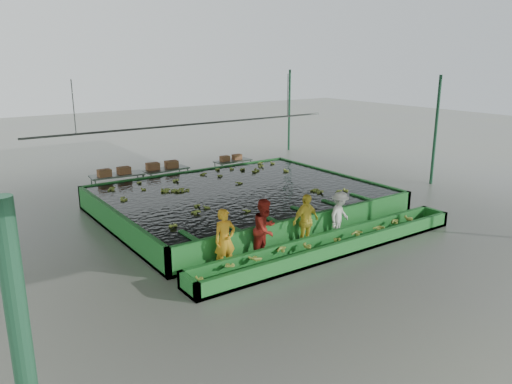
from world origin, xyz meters
TOP-DOWN VIEW (x-y plane):
  - ground at (0.00, 0.00)m, footprint 80.00×80.00m
  - shed_roof at (0.00, 0.00)m, footprint 20.00×22.00m
  - shed_posts at (0.00, 0.00)m, footprint 20.00×22.00m
  - flotation_tank at (0.00, 1.50)m, footprint 10.00×8.00m
  - tank_water at (0.00, 1.50)m, footprint 9.70×7.70m
  - sorting_trough at (0.00, -3.60)m, footprint 10.00×1.00m
  - cableway_rail at (0.00, 5.00)m, footprint 0.08×0.08m
  - rail_hanger_left at (-5.00, 5.00)m, footprint 0.04×0.04m
  - rail_hanger_right at (5.00, 5.00)m, footprint 0.04×0.04m
  - worker_a at (-3.37, -2.80)m, footprint 0.67×0.46m
  - worker_b at (-1.99, -2.80)m, footprint 1.09×0.98m
  - worker_c at (-0.44, -2.80)m, footprint 1.04×0.48m
  - worker_d at (1.02, -2.80)m, footprint 1.17×0.91m
  - packing_table_left at (-3.16, 6.19)m, footprint 2.27×1.08m
  - packing_table_mid at (-0.89, 6.28)m, footprint 2.10×0.97m
  - packing_table_right at (2.79, 6.48)m, footprint 1.88×0.80m
  - box_stack_left at (-3.30, 6.10)m, footprint 1.36×0.39m
  - box_stack_mid at (-1.01, 6.38)m, footprint 1.46×0.50m
  - box_stack_right at (2.74, 6.56)m, footprint 1.15×0.33m
  - floating_bananas at (0.00, 2.30)m, footprint 9.13×6.23m
  - trough_bananas at (0.00, -3.60)m, footprint 9.28×0.62m

SIDE VIEW (x-z plane):
  - ground at x=0.00m, z-range 0.00..0.00m
  - sorting_trough at x=0.00m, z-range 0.00..0.50m
  - trough_bananas at x=0.00m, z-range 0.34..0.46m
  - packing_table_right at x=2.79m, z-range 0.00..0.85m
  - flotation_tank at x=0.00m, z-range 0.00..0.90m
  - packing_table_mid at x=-0.89m, z-range 0.00..0.93m
  - packing_table_left at x=-3.16m, z-range 0.00..1.00m
  - worker_d at x=1.02m, z-range 0.00..1.59m
  - box_stack_right at x=2.74m, z-range 0.73..0.97m
  - tank_water at x=0.00m, z-range 0.85..0.85m
  - floating_bananas at x=0.00m, z-range 0.79..0.91m
  - worker_c at x=-0.44m, z-range 0.00..1.74m
  - worker_a at x=-3.37m, z-range 0.00..1.78m
  - worker_b at x=-1.99m, z-range 0.00..1.84m
  - box_stack_mid at x=-1.01m, z-range 0.78..1.09m
  - box_stack_left at x=-3.30m, z-range 0.85..1.15m
  - shed_posts at x=0.00m, z-range 0.00..5.00m
  - cableway_rail at x=0.00m, z-range -4.00..10.00m
  - rail_hanger_left at x=-5.00m, z-range 3.00..5.00m
  - rail_hanger_right at x=5.00m, z-range 3.00..5.00m
  - shed_roof at x=0.00m, z-range 4.98..5.02m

